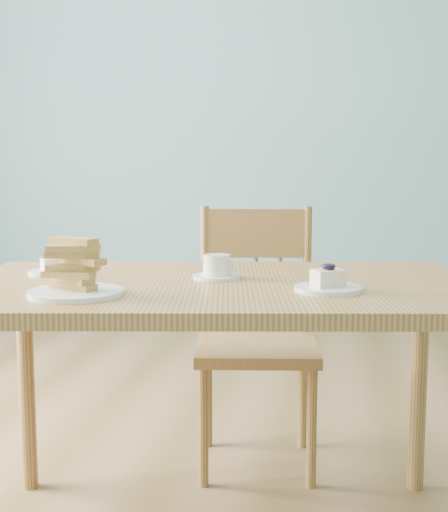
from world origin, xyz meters
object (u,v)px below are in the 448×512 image
object	(u,v)px
dining_table	(221,309)
cheesecake_plate_far	(53,269)
cheesecake_plate_near	(328,284)
biscotti_plate	(75,276)
coffee_cup	(217,268)
dining_chair	(256,335)

from	to	relation	value
dining_table	cheesecake_plate_far	world-z (taller)	cheesecake_plate_far
cheesecake_plate_near	biscotti_plate	bearing A→B (deg)	-165.95
coffee_cup	cheesecake_plate_near	bearing A→B (deg)	-13.54
dining_chair	cheesecake_plate_far	size ratio (longest dim) A/B	6.43
coffee_cup	dining_table	bearing A→B (deg)	-58.10
dining_table	dining_chair	xyz separation A→B (m)	(0.03, 0.55, -0.20)
cheesecake_plate_far	coffee_cup	xyz separation A→B (m)	(0.46, -0.00, 0.01)
dining_chair	biscotti_plate	xyz separation A→B (m)	(-0.34, -0.78, 0.32)
dining_table	cheesecake_plate_near	size ratio (longest dim) A/B	8.87
cheesecake_plate_far	biscotti_plate	world-z (taller)	biscotti_plate
cheesecake_plate_far	biscotti_plate	distance (m)	0.34
biscotti_plate	dining_table	bearing A→B (deg)	36.84
dining_table	cheesecake_plate_near	bearing A→B (deg)	-25.96
dining_chair	biscotti_plate	world-z (taller)	dining_chair
cheesecake_plate_near	coffee_cup	size ratio (longest dim) A/B	1.26
coffee_cup	biscotti_plate	world-z (taller)	biscotti_plate
dining_table	biscotti_plate	distance (m)	0.40
dining_chair	dining_table	bearing A→B (deg)	-101.06
dining_table	coffee_cup	size ratio (longest dim) A/B	11.21
dining_chair	cheesecake_plate_near	world-z (taller)	dining_chair
coffee_cup	cheesecake_plate_far	bearing A→B (deg)	-167.58
dining_chair	cheesecake_plate_near	bearing A→B (deg)	-76.76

